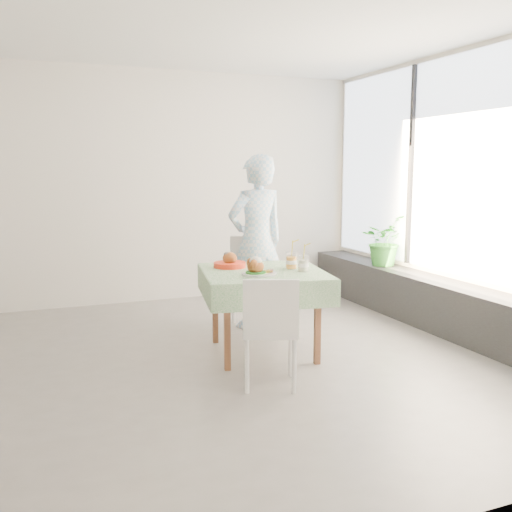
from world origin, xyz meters
name	(u,v)px	position (x,y,z in m)	size (l,w,h in m)	color
floor	(174,368)	(0.00, 0.00, 0.00)	(6.00, 6.00, 0.00)	#64615F
ceiling	(165,10)	(0.00, 0.00, 2.80)	(6.00, 6.00, 0.00)	white
wall_back	(121,188)	(0.00, 2.50, 1.40)	(6.00, 0.02, 2.80)	silver
wall_front	(321,228)	(0.00, -2.50, 1.40)	(6.00, 0.02, 2.80)	silver
wall_right	(471,192)	(3.00, 0.00, 1.40)	(0.02, 5.00, 2.80)	silver
window_pane	(470,166)	(2.97, 0.00, 1.65)	(0.01, 4.80, 2.18)	#D1E0F9
window_ledge	(448,308)	(2.80, 0.00, 0.25)	(0.40, 4.80, 0.50)	black
cafe_table	(263,302)	(0.84, 0.10, 0.46)	(1.21, 1.21, 0.74)	brown
chair_far	(249,300)	(1.01, 0.90, 0.29)	(0.59, 0.59, 0.93)	white
chair_near	(270,352)	(0.59, -0.64, 0.26)	(0.52, 0.52, 0.85)	white
diner	(256,242)	(1.11, 0.94, 0.88)	(0.64, 0.42, 1.77)	#92C6EA
main_dish	(257,269)	(0.71, -0.07, 0.79)	(0.31, 0.31, 0.16)	white
juice_cup_orange	(291,261)	(1.11, 0.10, 0.81)	(0.11, 0.11, 0.30)	white
juice_cup_lemonade	(303,264)	(1.15, -0.06, 0.81)	(0.10, 0.10, 0.28)	white
second_dish	(230,263)	(0.62, 0.37, 0.78)	(0.29, 0.29, 0.14)	red
potted_plant	(383,240)	(2.79, 1.15, 0.80)	(0.53, 0.46, 0.59)	#2F7E2A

